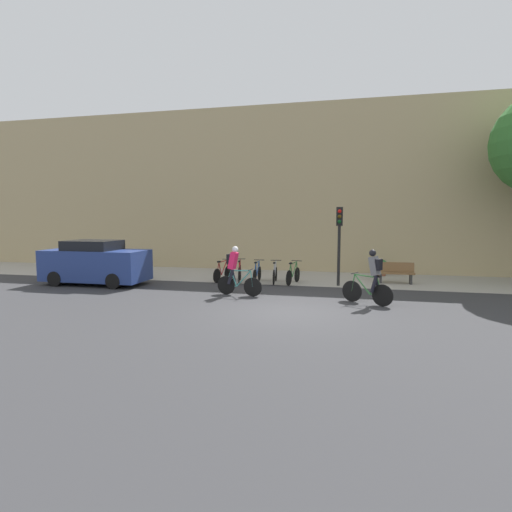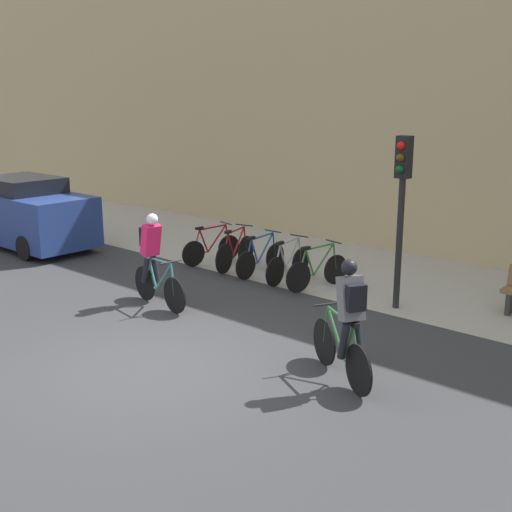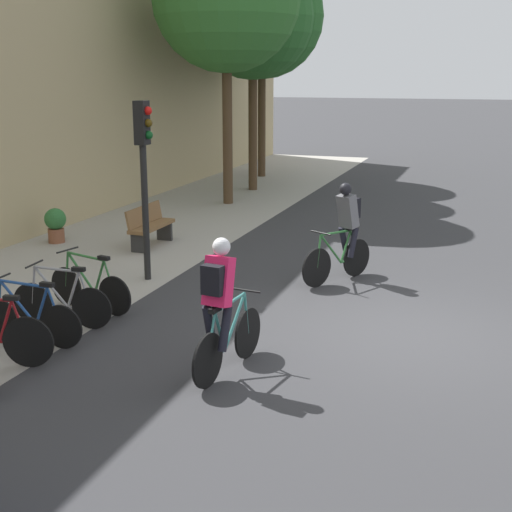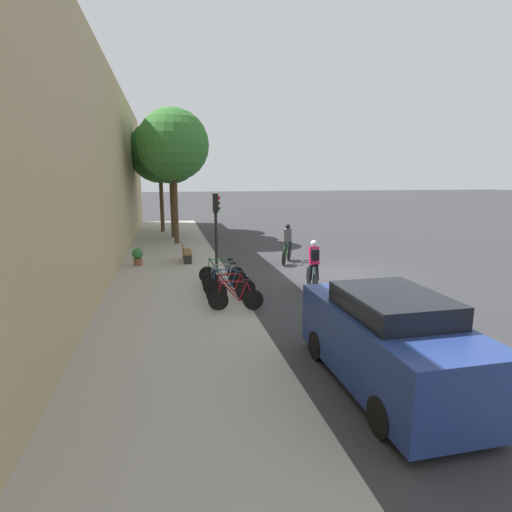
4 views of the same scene
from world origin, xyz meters
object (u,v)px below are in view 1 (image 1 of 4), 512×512
Objects in this scene: cyclist_pink at (235,269)px; bench at (396,273)px; parked_bike_2 at (257,274)px; parked_bike_4 at (293,275)px; cyclist_grey at (372,276)px; parked_car at (96,263)px; parked_bike_1 at (240,273)px; potted_plant at (382,267)px; parked_bike_3 at (275,274)px; parked_bike_0 at (222,272)px; traffic_light_pole at (339,231)px.

bench is (5.96, 4.04, -0.48)m from cyclist_pink.
parked_bike_2 is 1.00× the size of parked_bike_4.
parked_car is at bearing 172.46° from cyclist_grey.
parked_bike_1 is at bearing 179.88° from parked_bike_2.
parked_bike_4 is 2.11× the size of potted_plant.
bench is 12.71m from parked_car.
parked_bike_3 is (0.78, 0.00, 0.00)m from parked_bike_2.
parked_bike_4 is at bearing 59.64° from cyclist_pink.
parked_car is (-12.32, -3.10, 0.43)m from bench.
cyclist_grey is 0.42× the size of parked_car.
traffic_light_pole reaches higher than parked_bike_0.
parked_bike_1 is (0.79, 0.00, 0.02)m from parked_bike_0.
parked_bike_4 is at bearing 131.13° from cyclist_grey.
parked_bike_2 is 3.92m from traffic_light_pole.
cyclist_pink is 4.79m from traffic_light_pole.
traffic_light_pole is (-1.14, 3.40, 1.30)m from cyclist_grey.
potted_plant is (6.21, 3.25, 0.03)m from parked_bike_1.
parked_bike_3 is at bearing 179.96° from parked_bike_4.
parked_car is (-8.07, -1.99, 0.51)m from parked_bike_4.
bench is (4.25, 1.10, 0.07)m from parked_bike_4.
cyclist_pink reaches higher than parked_bike_2.
cyclist_pink is 3.31m from parked_bike_0.
parked_bike_0 is at bearing -179.98° from parked_bike_3.
parked_bike_1 is at bearing -152.41° from potted_plant.
cyclist_grey is 2.30× the size of potted_plant.
cyclist_pink is 3.45m from parked_bike_4.
parked_bike_2 is 1.02× the size of parked_bike_3.
parked_bike_3 is 0.50× the size of traffic_light_pole.
parked_bike_3 is (2.35, 0.00, 0.01)m from parked_bike_0.
potted_plant is at bearing 100.15° from bench.
parked_bike_0 is at bearing 21.96° from parked_car.
parked_bike_0 reaches higher than potted_plant.
parked_bike_2 is at bearing 142.98° from cyclist_grey.
parked_bike_0 is (-1.42, 2.93, -0.56)m from cyclist_pink.
parked_bike_0 is at bearing -179.87° from parked_bike_1.
bench is at bearing 8.51° from parked_bike_0.
traffic_light_pole is at bearing -153.80° from bench.
bench reaches higher than potted_plant.
parked_bike_3 is 7.57m from parked_car.
cyclist_grey is 1.11× the size of parked_bike_0.
parked_bike_2 is 1.09× the size of bench.
parked_bike_1 reaches higher than potted_plant.
parked_bike_2 reaches higher than parked_bike_0.
parked_bike_3 is at bearing 0.06° from parked_bike_2.
parked_bike_3 is 5.67m from potted_plant.
cyclist_pink is 1.08× the size of parked_bike_4.
parked_car is at bearing -166.14° from parked_bike_4.
parked_bike_0 is 1.01× the size of parked_bike_3.
traffic_light_pole is (5.02, -0.06, 1.87)m from parked_bike_0.
cyclist_grey is at bearing -42.30° from parked_bike_3.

